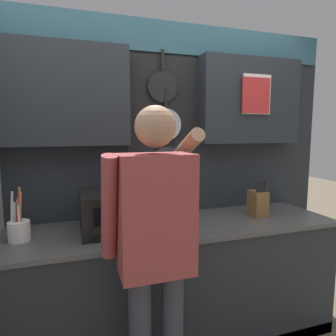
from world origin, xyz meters
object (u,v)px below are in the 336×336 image
(knife_block, at_px, (258,203))
(microwave, at_px, (120,211))
(utensil_crock, at_px, (19,229))
(person, at_px, (155,239))

(knife_block, bearing_deg, microwave, -179.98)
(microwave, xyz_separation_m, knife_block, (1.09, 0.00, -0.03))
(microwave, distance_m, knife_block, 1.09)
(utensil_crock, bearing_deg, microwave, -0.19)
(person, bearing_deg, utensil_crock, 143.61)
(knife_block, bearing_deg, utensil_crock, 179.94)
(microwave, height_order, person, person)
(utensil_crock, relative_size, person, 0.20)
(microwave, distance_m, person, 0.54)
(knife_block, bearing_deg, person, -151.94)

